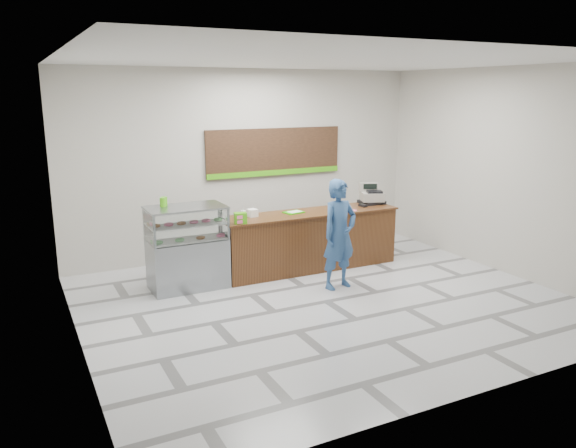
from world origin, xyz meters
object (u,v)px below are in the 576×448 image
sales_counter (310,240)px  cash_register (371,196)px  customer (339,234)px  display_case (187,247)px  serving_tray (294,212)px

sales_counter → cash_register: bearing=6.4°
sales_counter → customer: (-0.05, -1.07, 0.36)m
display_case → sales_counter: bearing=0.0°
serving_tray → cash_register: bearing=-9.1°
serving_tray → customer: 1.18m
cash_register → customer: (-1.46, -1.23, -0.29)m
display_case → serving_tray: bearing=2.2°
cash_register → serving_tray: bearing=-155.5°
customer → sales_counter: bearing=77.8°
display_case → cash_register: size_ratio=2.50×
cash_register → customer: customer is taller
customer → cash_register: bearing=30.8°
display_case → customer: bearing=-26.3°
sales_counter → cash_register: 1.56m
serving_tray → customer: size_ratio=0.21×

